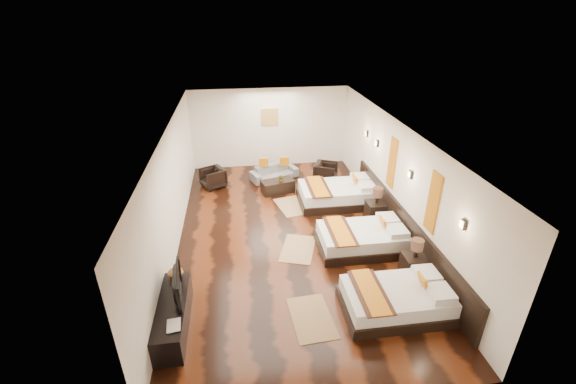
{
  "coord_description": "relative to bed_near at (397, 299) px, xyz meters",
  "views": [
    {
      "loc": [
        -1.14,
        -8.25,
        5.33
      ],
      "look_at": [
        0.02,
        0.19,
        1.1
      ],
      "focal_mm": 23.61,
      "sensor_mm": 36.0,
      "label": 1
    }
  ],
  "objects": [
    {
      "name": "sconce_lounge",
      "position": [
        1.01,
        5.31,
        1.58
      ],
      "size": [
        0.07,
        0.12,
        0.18
      ],
      "color": "black",
      "rests_on": "right_wall"
    },
    {
      "name": "table_plant",
      "position": [
        -1.59,
        5.37,
        0.25
      ],
      "size": [
        0.22,
        0.2,
        0.24
      ],
      "primitive_type": "imported",
      "rotation": [
        0.0,
        0.0,
        0.04
      ],
      "color": "#27571D",
      "rests_on": "coffee_table"
    },
    {
      "name": "jute_mat_mid",
      "position": [
        -1.56,
        2.28,
        -0.26
      ],
      "size": [
        1.08,
        1.37,
        0.01
      ],
      "primitive_type": "cube",
      "rotation": [
        0.0,
        0.0,
        -0.31
      ],
      "color": "#9F7B51",
      "rests_on": "floor"
    },
    {
      "name": "jute_mat_far",
      "position": [
        -1.39,
        4.45,
        -0.26
      ],
      "size": [
        1.01,
        1.34,
        0.01
      ],
      "primitive_type": "cube",
      "rotation": [
        0.0,
        0.0,
        0.24
      ],
      "color": "#9F7B51",
      "rests_on": "floor"
    },
    {
      "name": "nightstand_a",
      "position": [
        0.75,
        0.93,
        0.06
      ],
      "size": [
        0.48,
        0.48,
        0.94
      ],
      "color": "black",
      "rests_on": "floor"
    },
    {
      "name": "book",
      "position": [
        -4.2,
        -0.41,
        0.3
      ],
      "size": [
        0.26,
        0.32,
        0.03
      ],
      "primitive_type": "imported",
      "rotation": [
        0.0,
        0.0,
        0.1
      ],
      "color": "black",
      "rests_on": "tv_console"
    },
    {
      "name": "right_wall",
      "position": [
        1.05,
        3.01,
        1.13
      ],
      "size": [
        0.01,
        9.5,
        2.8
      ],
      "primitive_type": "cube",
      "color": "silver",
      "rests_on": "floor"
    },
    {
      "name": "bed_mid",
      "position": [
        0.0,
        2.12,
        0.01
      ],
      "size": [
        2.11,
        1.33,
        0.8
      ],
      "color": "black",
      "rests_on": "floor"
    },
    {
      "name": "orange_panel_b",
      "position": [
        1.03,
        3.31,
        1.43
      ],
      "size": [
        0.04,
        0.4,
        1.3
      ],
      "primitive_type": "cube",
      "color": "#D86014",
      "rests_on": "right_wall"
    },
    {
      "name": "jute_mat_near",
      "position": [
        -1.66,
        0.01,
        -0.26
      ],
      "size": [
        0.83,
        1.25,
        0.01
      ],
      "primitive_type": "cube",
      "rotation": [
        0.0,
        0.0,
        0.07
      ],
      "color": "#9F7B51",
      "rests_on": "floor"
    },
    {
      "name": "sofa",
      "position": [
        -1.69,
        6.5,
        -0.03
      ],
      "size": [
        1.71,
        1.15,
        0.46
      ],
      "primitive_type": "imported",
      "rotation": [
        0.0,
        0.0,
        0.37
      ],
      "color": "slate",
      "rests_on": "floor"
    },
    {
      "name": "left_wall",
      "position": [
        -4.45,
        3.01,
        1.13
      ],
      "size": [
        0.01,
        9.5,
        2.8
      ],
      "primitive_type": "cube",
      "color": "silver",
      "rests_on": "floor"
    },
    {
      "name": "sconce_near",
      "position": [
        1.01,
        0.01,
        1.58
      ],
      "size": [
        0.07,
        0.12,
        0.18
      ],
      "color": "black",
      "rests_on": "right_wall"
    },
    {
      "name": "sconce_far",
      "position": [
        1.01,
        4.41,
        1.58
      ],
      "size": [
        0.07,
        0.12,
        0.18
      ],
      "color": "black",
      "rests_on": "right_wall"
    },
    {
      "name": "sconce_mid",
      "position": [
        1.01,
        2.21,
        1.58
      ],
      "size": [
        0.07,
        0.12,
        0.18
      ],
      "color": "black",
      "rests_on": "right_wall"
    },
    {
      "name": "armchair_right",
      "position": [
        -0.01,
        6.06,
        0.06
      ],
      "size": [
        0.94,
        0.93,
        0.65
      ],
      "primitive_type": "imported",
      "rotation": [
        0.0,
        0.0,
        1.13
      ],
      "color": "black",
      "rests_on": "floor"
    },
    {
      "name": "bed_far",
      "position": [
        0.0,
        4.49,
        0.03
      ],
      "size": [
        2.25,
        1.42,
        0.86
      ],
      "color": "black",
      "rests_on": "floor"
    },
    {
      "name": "gold_artwork",
      "position": [
        -1.7,
        7.74,
        1.53
      ],
      "size": [
        0.6,
        0.04,
        0.6
      ],
      "primitive_type": "cube",
      "color": "#AD873F",
      "rests_on": "back_wall"
    },
    {
      "name": "headboard_panel",
      "position": [
        1.01,
        2.21,
        0.18
      ],
      "size": [
        0.08,
        6.6,
        0.9
      ],
      "primitive_type": "cube",
      "color": "black",
      "rests_on": "floor"
    },
    {
      "name": "bed_near",
      "position": [
        0.0,
        0.0,
        0.0
      ],
      "size": [
        2.04,
        1.28,
        0.78
      ],
      "color": "black",
      "rests_on": "floor"
    },
    {
      "name": "ceiling",
      "position": [
        -1.7,
        3.01,
        2.53
      ],
      "size": [
        5.5,
        9.5,
        0.01
      ],
      "primitive_type": "cube",
      "color": "white",
      "rests_on": "floor"
    },
    {
      "name": "floor",
      "position": [
        -1.7,
        3.01,
        -0.27
      ],
      "size": [
        5.5,
        9.5,
        0.01
      ],
      "primitive_type": "cube",
      "color": "black",
      "rests_on": "ground"
    },
    {
      "name": "armchair_left",
      "position": [
        -3.72,
        6.11,
        0.05
      ],
      "size": [
        0.95,
        0.94,
        0.64
      ],
      "primitive_type": "imported",
      "rotation": [
        0.0,
        0.0,
        -1.08
      ],
      "color": "black",
      "rests_on": "floor"
    },
    {
      "name": "coffee_table",
      "position": [
        -1.69,
        5.45,
        -0.07
      ],
      "size": [
        1.09,
        0.74,
        0.4
      ],
      "primitive_type": "cube",
      "rotation": [
        0.0,
        0.0,
        0.26
      ],
      "color": "black",
      "rests_on": "floor"
    },
    {
      "name": "figurine",
      "position": [
        -4.2,
        0.86,
        0.44
      ],
      "size": [
        0.36,
        0.36,
        0.31
      ],
      "primitive_type": "imported",
      "rotation": [
        0.0,
        0.0,
        0.24
      ],
      "color": "brown",
      "rests_on": "tv_console"
    },
    {
      "name": "nightstand_b",
      "position": [
        0.75,
        3.32,
        0.08
      ],
      "size": [
        0.5,
        0.5,
        1.0
      ],
      "color": "black",
      "rests_on": "floor"
    },
    {
      "name": "tv",
      "position": [
        -4.15,
        0.33,
        0.56
      ],
      "size": [
        0.23,
        0.96,
        0.55
      ],
      "primitive_type": "imported",
      "rotation": [
        0.0,
        0.0,
        1.68
      ],
      "color": "black",
      "rests_on": "tv_console"
    },
    {
      "name": "tv_console",
      "position": [
        -4.2,
        0.15,
        0.01
      ],
      "size": [
        0.5,
        1.8,
        0.55
      ],
      "primitive_type": "cube",
      "color": "black",
      "rests_on": "floor"
    },
    {
      "name": "back_wall",
      "position": [
        -1.7,
        7.76,
        1.13
      ],
      "size": [
        5.5,
        0.01,
        2.8
      ],
      "primitive_type": "cube",
      "color": "silver",
      "rests_on": "floor"
    },
    {
      "name": "orange_panel_a",
      "position": [
        1.03,
        1.11,
        1.43
      ],
      "size": [
        0.04,
        0.4,
        1.3
      ],
      "primitive_type": "cube",
      "color": "#D86014",
      "rests_on": "right_wall"
    }
  ]
}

